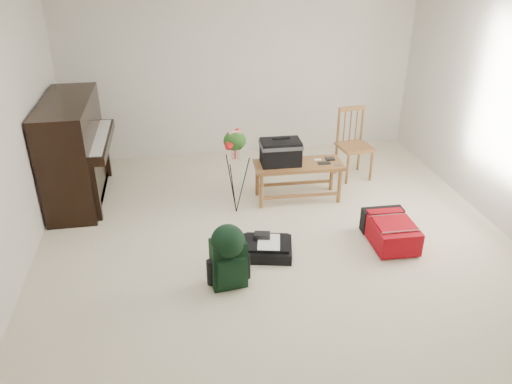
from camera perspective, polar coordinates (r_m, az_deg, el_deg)
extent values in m
cube|color=beige|center=(5.21, 2.82, -6.82)|extent=(5.00, 5.50, 0.01)
cube|color=silver|center=(7.22, -1.73, 13.94)|extent=(5.00, 0.04, 2.50)
cube|color=black|center=(6.36, -20.16, 4.42)|extent=(0.55, 1.50, 1.25)
cube|color=black|center=(6.27, -17.62, 5.55)|extent=(0.28, 1.30, 0.10)
cube|color=white|center=(6.25, -17.68, 5.97)|extent=(0.22, 1.20, 0.02)
cube|color=black|center=(6.58, -18.94, -0.14)|extent=(0.45, 1.30, 0.10)
cube|color=#996532|center=(6.03, 4.87, 3.09)|extent=(1.07, 0.45, 0.04)
cylinder|color=#996532|center=(5.89, 0.68, -0.01)|extent=(0.05, 0.05, 0.43)
cylinder|color=#996532|center=(6.19, 0.12, 1.41)|extent=(0.05, 0.05, 0.43)
cylinder|color=#996532|center=(6.12, 9.51, 0.69)|extent=(0.05, 0.05, 0.43)
cylinder|color=#996532|center=(6.41, 8.56, 2.03)|extent=(0.05, 0.05, 0.43)
cube|color=#996532|center=(6.73, 11.22, 5.08)|extent=(0.45, 0.45, 0.04)
cylinder|color=#996532|center=(6.61, 10.14, 2.62)|extent=(0.03, 0.03, 0.41)
cylinder|color=#996532|center=(6.90, 9.22, 3.82)|extent=(0.03, 0.03, 0.41)
cylinder|color=#996532|center=(6.73, 12.93, 2.80)|extent=(0.03, 0.03, 0.41)
cylinder|color=#996532|center=(7.02, 11.91, 3.97)|extent=(0.03, 0.03, 0.41)
cube|color=#996532|center=(6.72, 11.08, 9.36)|extent=(0.37, 0.09, 0.06)
cylinder|color=#996532|center=(6.73, 9.51, 7.46)|extent=(0.03, 0.03, 0.50)
cylinder|color=#996532|center=(6.85, 12.28, 7.56)|extent=(0.03, 0.03, 0.50)
cube|color=#A2060D|center=(5.46, 15.12, -4.37)|extent=(0.44, 0.65, 0.25)
cube|color=black|center=(5.65, 14.14, -3.08)|extent=(0.45, 0.16, 0.27)
cube|color=#A2060D|center=(5.36, 15.49, -3.41)|extent=(0.39, 0.37, 0.02)
cube|color=silver|center=(5.21, 16.29, -4.37)|extent=(0.40, 0.02, 0.01)
cube|color=black|center=(5.14, 1.25, -6.54)|extent=(0.58, 0.50, 0.12)
cube|color=black|center=(5.10, 1.25, -5.83)|extent=(0.51, 0.43, 0.03)
cube|color=white|center=(5.07, 1.53, -5.70)|extent=(0.28, 0.34, 0.01)
cube|color=black|center=(5.11, 0.57, -5.05)|extent=(0.18, 0.13, 0.05)
cube|color=black|center=(4.63, -3.15, -8.12)|extent=(0.34, 0.23, 0.48)
cube|color=black|center=(4.55, -2.96, -9.24)|extent=(0.26, 0.08, 0.28)
sphere|color=black|center=(4.50, -3.23, -5.62)|extent=(0.31, 0.31, 0.31)
cube|color=black|center=(4.72, -4.22, -7.51)|extent=(0.05, 0.04, 0.43)
cube|color=black|center=(4.73, -2.40, -7.35)|extent=(0.05, 0.04, 0.43)
cylinder|color=black|center=(5.57, -2.42, 5.09)|extent=(0.01, 0.01, 0.27)
ellipsoid|color=#245019|center=(5.54, -2.44, 5.88)|extent=(0.25, 0.18, 0.24)
cube|color=red|center=(5.49, -2.43, 6.60)|extent=(0.13, 0.04, 0.07)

